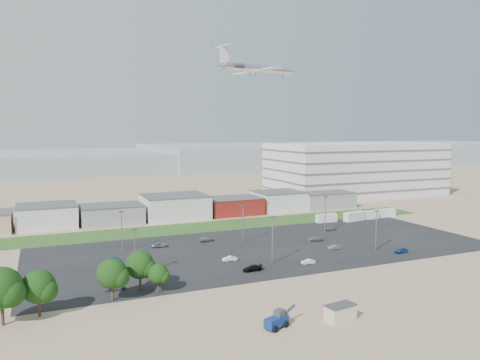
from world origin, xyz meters
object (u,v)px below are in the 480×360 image
parked_car_2 (401,250)px  parked_car_8 (331,228)px  parked_car_3 (252,268)px  parked_car_6 (207,239)px  tree_far_left (1,293)px  parked_car_1 (334,247)px  parked_car_10 (115,287)px  parked_car_12 (315,239)px  box_trailer_a (326,218)px  parked_car_5 (111,260)px  airliner (258,69)px  parked_car_9 (160,245)px  portable_shed (340,312)px  telehandler (276,320)px  parked_car_13 (308,262)px

parked_car_2 → parked_car_8: (-0.65, 29.97, -0.02)m
parked_car_3 → parked_car_6: 30.19m
tree_far_left → parked_car_2: tree_far_left is taller
tree_far_left → parked_car_1: tree_far_left is taller
parked_car_10 → parked_car_12: size_ratio=0.88×
parked_car_3 → parked_car_8: parked_car_3 is taller
box_trailer_a → parked_car_5: size_ratio=1.91×
tree_far_left → parked_car_5: bearing=55.0°
tree_far_left → box_trailer_a: bearing=28.3°
parked_car_3 → parked_car_6: (-0.19, 30.19, -0.02)m
airliner → parked_car_3: 116.76m
parked_car_1 → parked_car_9: (-41.33, 20.32, 0.04)m
parked_car_1 → parked_car_12: bearing=178.3°
portable_shed → telehandler: size_ratio=0.77×
telehandler → parked_car_3: (9.18, 28.84, -0.77)m
box_trailer_a → parked_car_12: (-18.50, -22.11, -0.74)m
tree_far_left → parked_car_2: bearing=6.2°
tree_far_left → parked_car_9: tree_far_left is taller
airliner → parked_car_6: airliner is taller
portable_shed → box_trailer_a: bearing=49.3°
parked_car_2 → parked_car_6: 51.69m
portable_shed → parked_car_3: bearing=85.1°
airliner → parked_car_9: bearing=-144.4°
parked_car_9 → box_trailer_a: bearing=-77.8°
airliner → parked_car_5: 117.23m
portable_shed → parked_car_5: portable_shed is taller
telehandler → parked_car_2: telehandler is taller
parked_car_1 → parked_car_5: bearing=-99.9°
portable_shed → parked_car_10: portable_shed is taller
parked_car_8 → airliner: bearing=-5.5°
portable_shed → parked_car_9: size_ratio=1.19×
parked_car_8 → parked_car_10: 76.30m
portable_shed → parked_car_13: bearing=59.2°
parked_car_13 → parked_car_3: bearing=-84.7°
airliner → tree_far_left: bearing=-143.7°
parked_car_5 → parked_car_6: bearing=106.5°
parked_car_5 → portable_shed: bearing=26.0°
tree_far_left → parked_car_13: tree_far_left is taller
tree_far_left → parked_car_3: tree_far_left is taller
parked_car_13 → portable_shed: bearing=-16.6°
parked_car_8 → telehandler: bearing=137.8°
parked_car_10 → parked_car_13: bearing=-81.7°
airliner → parked_car_6: (-44.99, -61.61, -56.57)m
tree_far_left → parked_car_12: (76.63, 29.18, -4.71)m
parked_car_8 → parked_car_12: 16.32m
parked_car_1 → parked_car_9: 46.05m
parked_car_2 → parked_car_13: parked_car_2 is taller
parked_car_6 → tree_far_left: bearing=124.8°
box_trailer_a → tree_far_left: tree_far_left is taller
parked_car_1 → parked_car_12: parked_car_12 is taller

